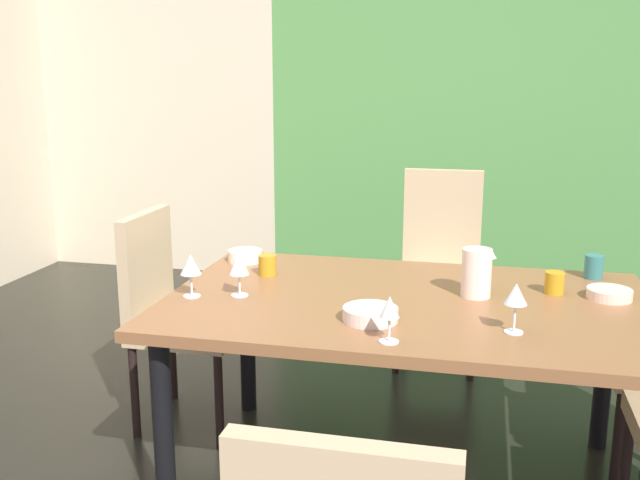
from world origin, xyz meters
TOP-DOWN VIEW (x-y plane):
  - ground_plane at (0.00, 0.00)m, footprint 5.21×5.39m
  - back_panel_interior at (-1.61, 2.65)m, footprint 1.98×0.10m
  - garden_window_panel at (0.99, 2.65)m, footprint 3.23×0.10m
  - dining_table at (0.66, -0.04)m, footprint 1.73×1.08m
  - chair_left_far at (-0.38, 0.24)m, footprint 0.44×0.44m
  - chair_head_far at (0.70, 1.24)m, footprint 0.44×0.45m
  - wine_glass_south at (0.06, -0.14)m, footprint 0.07×0.07m
  - wine_glass_front at (1.03, -0.30)m, footprint 0.07×0.07m
  - wine_glass_near_window at (-0.11, -0.18)m, footprint 0.08×0.08m
  - wine_glass_east at (0.66, -0.47)m, footprint 0.06×0.06m
  - serving_bowl_left at (0.57, -0.30)m, footprint 0.18×0.18m
  - serving_bowl_north at (-0.08, 0.34)m, footprint 0.15×0.15m
  - serving_bowl_near_shelf at (1.37, 0.13)m, footprint 0.16×0.16m
  - cup_corner at (0.08, 0.15)m, footprint 0.07×0.07m
  - cup_west at (1.18, 0.15)m, footprint 0.07×0.07m
  - cup_right at (1.35, 0.40)m, footprint 0.07×0.07m
  - pitcher_center at (0.90, 0.05)m, footprint 0.12×0.11m

SIDE VIEW (x-z plane):
  - ground_plane at x=0.00m, z-range -0.02..0.00m
  - chair_left_far at x=-0.38m, z-range 0.05..0.99m
  - chair_head_far at x=0.70m, z-range 0.04..1.06m
  - dining_table at x=0.66m, z-range 0.29..1.01m
  - serving_bowl_near_shelf at x=1.37m, z-range 0.73..0.76m
  - serving_bowl_left at x=0.57m, z-range 0.73..0.77m
  - serving_bowl_north at x=-0.08m, z-range 0.73..0.78m
  - cup_west at x=1.18m, z-range 0.73..0.81m
  - cup_corner at x=0.08m, z-range 0.73..0.81m
  - cup_right at x=1.35m, z-range 0.73..0.82m
  - pitcher_center at x=0.90m, z-range 0.73..0.91m
  - wine_glass_east at x=0.66m, z-range 0.76..0.90m
  - wine_glass_near_window at x=-0.11m, z-range 0.76..0.92m
  - wine_glass_south at x=0.06m, z-range 0.76..0.93m
  - wine_glass_front at x=1.03m, z-range 0.77..0.93m
  - back_panel_interior at x=-1.61m, z-range 0.00..2.67m
  - garden_window_panel at x=0.99m, z-range 0.00..2.67m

